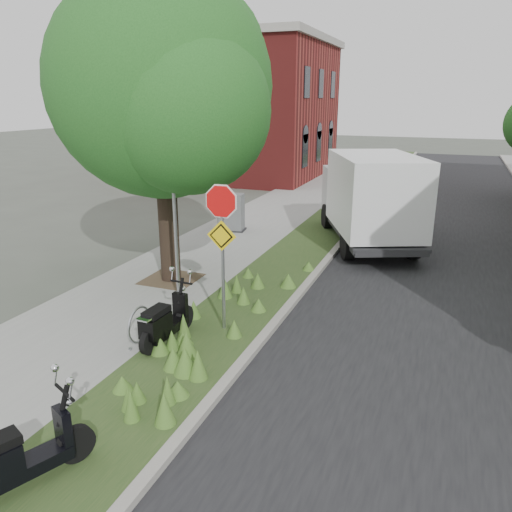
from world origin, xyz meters
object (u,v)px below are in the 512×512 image
at_px(sign_assembly, 222,228).
at_px(utility_cabinet, 231,213).
at_px(scooter_far, 11,464).
at_px(box_truck, 370,195).
at_px(scooter_near, 162,326).

height_order(sign_assembly, utility_cabinet, sign_assembly).
height_order(sign_assembly, scooter_far, sign_assembly).
xyz_separation_m(scooter_far, utility_cabinet, (-2.78, 12.78, 0.24)).
bearing_deg(scooter_far, box_truck, 80.58).
xyz_separation_m(sign_assembly, box_truck, (1.71, 7.93, -0.60)).
bearing_deg(box_truck, utility_cabinet, -176.40).
distance_m(sign_assembly, scooter_far, 5.49).
height_order(scooter_far, utility_cabinet, utility_cabinet).
distance_m(box_truck, utility_cabinet, 5.05).
xyz_separation_m(box_truck, utility_cabinet, (-4.95, -0.31, -0.95)).
distance_m(scooter_near, utility_cabinet, 9.05).
relative_size(scooter_far, box_truck, 0.27).
bearing_deg(scooter_far, utility_cabinet, 102.29).
bearing_deg(box_truck, sign_assembly, -102.19).
bearing_deg(box_truck, scooter_far, -99.42).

